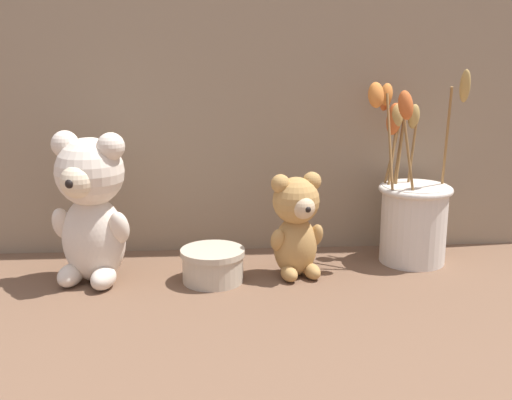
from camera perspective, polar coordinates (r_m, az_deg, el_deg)
name	(u,v)px	position (r m, az deg, el deg)	size (l,w,h in m)	color
ground_plane	(257,280)	(1.03, 0.07, -7.12)	(4.00, 4.00, 0.00)	brown
backdrop_wall	(250,48)	(1.13, -0.50, 13.38)	(1.08, 0.02, 0.72)	gray
teddy_bear_large	(91,205)	(1.02, -14.49, -0.45)	(0.13, 0.12, 0.24)	beige
teddy_bear_medium	(296,223)	(1.03, 3.61, -2.07)	(0.10, 0.09, 0.17)	tan
flower_vase	(413,210)	(1.12, 13.74, -0.90)	(0.17, 0.13, 0.33)	silver
decorative_tin_tall	(213,264)	(1.03, -3.86, -5.69)	(0.10, 0.10, 0.05)	beige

